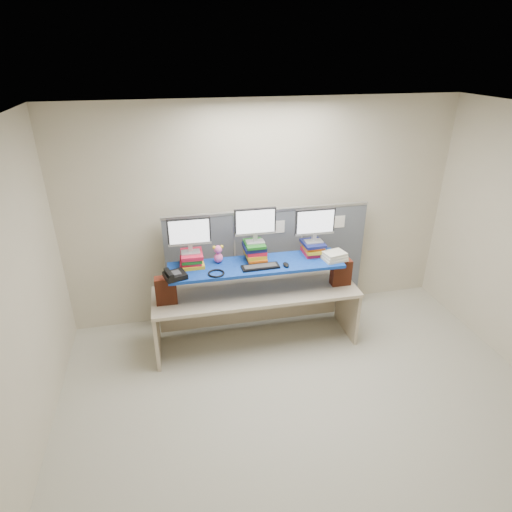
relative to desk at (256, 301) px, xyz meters
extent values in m
cube|color=beige|center=(0.28, -1.24, 0.82)|extent=(5.00, 4.00, 2.80)
cube|color=#BAB6A2|center=(0.28, -1.24, -0.58)|extent=(5.00, 4.00, 0.01)
cube|color=silver|center=(0.28, -1.24, 2.21)|extent=(5.00, 4.00, 0.01)
cube|color=#4B4F58|center=(-0.59, 0.54, 0.17)|extent=(0.85, 0.05, 1.50)
cube|color=#4B4F58|center=(0.28, 0.54, 0.17)|extent=(0.85, 0.05, 1.50)
cube|color=#4B4F58|center=(1.14, 0.54, 0.17)|extent=(0.85, 0.05, 1.50)
cube|color=silver|center=(0.28, 0.54, 0.93)|extent=(2.60, 0.06, 0.03)
cube|color=white|center=(-0.67, 0.51, 0.72)|extent=(0.20, 0.00, 0.16)
cube|color=white|center=(0.13, 0.51, 0.72)|extent=(0.20, 0.00, 0.16)
cube|color=white|center=(0.38, 0.51, 0.72)|extent=(0.20, 0.00, 0.16)
cube|color=white|center=(1.18, 0.51, 0.72)|extent=(0.20, 0.00, 0.16)
cube|color=tan|center=(0.00, 0.00, 0.13)|extent=(2.41, 0.73, 0.04)
cube|color=tan|center=(-1.18, 0.02, -0.24)|extent=(0.05, 0.65, 0.69)
cube|color=tan|center=(1.18, -0.02, -0.24)|extent=(0.05, 0.65, 0.69)
cube|color=maroon|center=(-1.03, -0.04, 0.31)|extent=(0.23, 0.13, 0.32)
cube|color=maroon|center=(1.02, -0.06, 0.31)|extent=(0.23, 0.13, 0.32)
cube|color=navy|center=(0.00, 0.00, 0.48)|extent=(1.99, 0.52, 0.04)
cube|color=gold|center=(-0.71, 0.13, 0.52)|extent=(0.26, 0.28, 0.04)
cube|color=red|center=(-0.72, 0.14, 0.55)|extent=(0.26, 0.28, 0.03)
cube|color=#195F1B|center=(-0.72, 0.14, 0.59)|extent=(0.23, 0.28, 0.04)
cube|color=red|center=(-0.71, 0.13, 0.63)|extent=(0.25, 0.30, 0.04)
cube|color=orange|center=(0.03, 0.12, 0.52)|extent=(0.22, 0.28, 0.04)
cube|color=gold|center=(0.02, 0.12, 0.57)|extent=(0.23, 0.27, 0.05)
cube|color=red|center=(0.02, 0.12, 0.61)|extent=(0.23, 0.28, 0.05)
cube|color=#11174E|center=(0.01, 0.12, 0.66)|extent=(0.25, 0.27, 0.05)
cube|color=#195F1B|center=(0.01, 0.12, 0.70)|extent=(0.22, 0.28, 0.03)
cube|color=red|center=(0.73, 0.12, 0.52)|extent=(0.25, 0.27, 0.05)
cube|color=gold|center=(0.73, 0.10, 0.57)|extent=(0.24, 0.28, 0.04)
cube|color=orange|center=(0.71, 0.12, 0.60)|extent=(0.22, 0.27, 0.03)
cube|color=#11174E|center=(0.71, 0.11, 0.64)|extent=(0.25, 0.29, 0.03)
cube|color=#AFB0B5|center=(-0.72, 0.13, 0.66)|extent=(0.21, 0.13, 0.01)
cube|color=#AFB0B5|center=(-0.72, 0.13, 0.71)|extent=(0.05, 0.04, 0.08)
cube|color=black|center=(-0.72, 0.13, 0.91)|extent=(0.47, 0.04, 0.31)
cube|color=white|center=(-0.72, 0.11, 0.91)|extent=(0.43, 0.01, 0.27)
cube|color=#AFB0B5|center=(0.02, 0.12, 0.72)|extent=(0.21, 0.13, 0.01)
cube|color=#AFB0B5|center=(0.02, 0.12, 0.77)|extent=(0.05, 0.04, 0.08)
cube|color=black|center=(0.02, 0.12, 0.97)|extent=(0.47, 0.04, 0.31)
cube|color=white|center=(0.02, 0.10, 0.97)|extent=(0.43, 0.01, 0.27)
cube|color=#AFB0B5|center=(0.72, 0.11, 0.66)|extent=(0.21, 0.13, 0.01)
cube|color=#AFB0B5|center=(0.72, 0.11, 0.71)|extent=(0.05, 0.04, 0.08)
cube|color=black|center=(0.72, 0.11, 0.91)|extent=(0.47, 0.04, 0.31)
cube|color=white|center=(0.72, 0.09, 0.91)|extent=(0.43, 0.01, 0.27)
cube|color=black|center=(0.03, -0.10, 0.51)|extent=(0.43, 0.15, 0.02)
cube|color=#303033|center=(0.03, -0.10, 0.52)|extent=(0.37, 0.10, 0.00)
ellipsoid|color=black|center=(0.32, -0.13, 0.52)|extent=(0.08, 0.12, 0.04)
cube|color=black|center=(-0.91, -0.13, 0.53)|extent=(0.27, 0.25, 0.06)
cube|color=#303033|center=(-0.91, -0.13, 0.56)|extent=(0.14, 0.14, 0.01)
cube|color=black|center=(-0.98, -0.15, 0.57)|extent=(0.10, 0.21, 0.04)
torus|color=black|center=(-0.47, -0.14, 0.51)|extent=(0.23, 0.23, 0.02)
ellipsoid|color=#EF5AA8|center=(-0.41, 0.13, 0.56)|extent=(0.10, 0.09, 0.12)
sphere|color=#EF5AA8|center=(-0.41, 0.13, 0.66)|extent=(0.09, 0.09, 0.09)
sphere|color=gold|center=(-0.45, 0.13, 0.69)|extent=(0.04, 0.04, 0.04)
sphere|color=gold|center=(-0.37, 0.13, 0.69)|extent=(0.04, 0.04, 0.04)
cube|color=beige|center=(0.91, -0.09, 0.51)|extent=(0.30, 0.25, 0.03)
cube|color=beige|center=(0.91, -0.09, 0.55)|extent=(0.28, 0.24, 0.03)
cube|color=beige|center=(0.91, -0.09, 0.58)|extent=(0.27, 0.23, 0.03)
camera|label=1|loc=(-0.95, -4.23, 2.70)|focal=30.00mm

